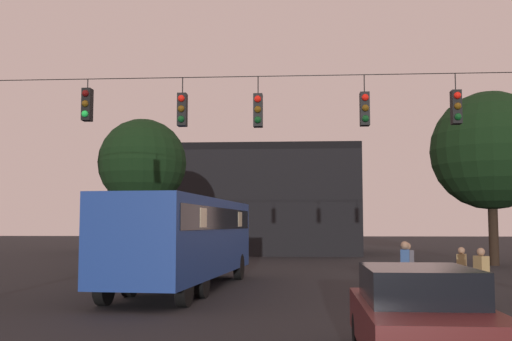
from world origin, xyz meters
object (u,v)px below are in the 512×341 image
pedestrian_crossing_center (462,270)px  pedestrian_near_bus (405,268)px  pedestrian_crossing_right (408,266)px  tree_left_silhouette (491,151)px  tree_behind_building (142,164)px  city_bus (185,233)px  pedestrian_crossing_left (482,275)px  car_near_right (420,316)px

pedestrian_crossing_center → pedestrian_near_bus: bearing=-154.6°
pedestrian_crossing_right → tree_left_silhouette: (7.09, 14.50, 5.20)m
pedestrian_near_bus → tree_behind_building: (-10.39, 11.31, 4.12)m
pedestrian_near_bus → tree_left_silhouette: (7.40, 15.89, 5.15)m
city_bus → tree_left_silhouette: (14.15, 12.97, 4.24)m
pedestrian_crossing_center → tree_behind_building: 16.60m
pedestrian_crossing_left → tree_behind_building: 17.89m
pedestrian_crossing_left → pedestrian_crossing_right: (-1.44, 2.53, 0.04)m
city_bus → tree_behind_building: 9.70m
car_near_right → pedestrian_crossing_center: car_near_right is taller
city_bus → pedestrian_crossing_right: 7.29m
pedestrian_crossing_left → pedestrian_near_bus: bearing=146.9°
pedestrian_crossing_right → tree_left_silhouette: 16.95m
pedestrian_near_bus → tree_left_silhouette: tree_left_silhouette is taller
pedestrian_crossing_left → pedestrian_near_bus: (-1.75, 1.14, 0.09)m
pedestrian_crossing_left → city_bus: bearing=154.5°
pedestrian_crossing_left → pedestrian_near_bus: pedestrian_near_bus is taller
city_bus → tree_left_silhouette: tree_left_silhouette is taller
pedestrian_near_bus → tree_left_silhouette: size_ratio=0.18×
pedestrian_crossing_right → tree_left_silhouette: size_ratio=0.17×
tree_behind_building → city_bus: bearing=-66.5°
pedestrian_crossing_left → car_near_right: bearing=-113.0°
city_bus → pedestrian_crossing_left: city_bus is taller
tree_left_silhouette → car_near_right: bearing=-109.7°
pedestrian_crossing_center → pedestrian_near_bus: (-1.77, -0.84, 0.12)m
car_near_right → tree_left_silhouette: size_ratio=0.47×
car_near_right → pedestrian_near_bus: 8.16m
pedestrian_crossing_center → tree_left_silhouette: 16.91m
pedestrian_near_bus → tree_behind_building: 15.90m
pedestrian_crossing_center → tree_left_silhouette: size_ratio=0.16×
city_bus → pedestrian_crossing_center: city_bus is taller
pedestrian_crossing_right → pedestrian_near_bus: pedestrian_near_bus is taller
pedestrian_crossing_left → tree_left_silhouette: bearing=71.6°
pedestrian_crossing_center → car_near_right: bearing=-108.4°
tree_behind_building → pedestrian_near_bus: bearing=-47.4°
pedestrian_crossing_right → pedestrian_crossing_center: bearing=-20.7°
city_bus → tree_left_silhouette: bearing=42.5°
pedestrian_near_bus → tree_behind_building: size_ratio=0.23×
tree_left_silhouette → pedestrian_crossing_left: bearing=-108.4°
tree_left_silhouette → tree_behind_building: 18.40m
tree_left_silhouette → tree_behind_building: (-17.79, -4.57, -1.03)m
pedestrian_crossing_right → pedestrian_near_bus: size_ratio=0.95×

